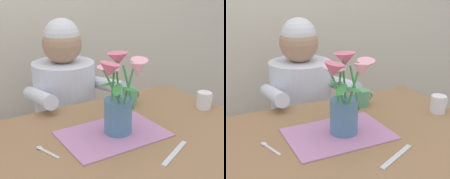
% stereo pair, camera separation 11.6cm
% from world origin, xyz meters
% --- Properties ---
extents(dining_table, '(1.20, 0.80, 0.74)m').
position_xyz_m(dining_table, '(0.00, 0.00, 0.64)').
color(dining_table, olive).
rests_on(dining_table, ground_plane).
extents(seated_person, '(0.45, 0.47, 1.14)m').
position_xyz_m(seated_person, '(0.05, 0.62, 0.56)').
color(seated_person, '#4C4C56').
rests_on(seated_person, ground_plane).
extents(striped_placemat, '(0.40, 0.28, 0.00)m').
position_xyz_m(striped_placemat, '(0.00, 0.03, 0.74)').
color(striped_placemat, '#B275A3').
rests_on(striped_placemat, dining_table).
extents(flower_vase, '(0.24, 0.24, 0.31)m').
position_xyz_m(flower_vase, '(0.03, 0.03, 0.90)').
color(flower_vase, teal).
rests_on(flower_vase, dining_table).
extents(dinner_knife, '(0.18, 0.10, 0.00)m').
position_xyz_m(dinner_knife, '(0.11, -0.20, 0.74)').
color(dinner_knife, silver).
rests_on(dinner_knife, dining_table).
extents(coffee_cup, '(0.09, 0.07, 0.08)m').
position_xyz_m(coffee_cup, '(0.51, 0.03, 0.78)').
color(coffee_cup, silver).
rests_on(coffee_cup, dining_table).
extents(tea_cup, '(0.09, 0.07, 0.08)m').
position_xyz_m(tea_cup, '(0.24, 0.25, 0.78)').
color(tea_cup, '#569970').
rests_on(tea_cup, dining_table).
extents(spoon_2, '(0.05, 0.12, 0.01)m').
position_xyz_m(spoon_2, '(-0.27, 0.05, 0.74)').
color(spoon_2, silver).
rests_on(spoon_2, dining_table).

